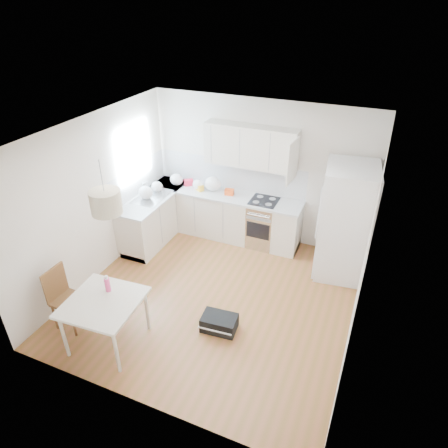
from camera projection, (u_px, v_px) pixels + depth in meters
name	position (u px, v px, depth m)	size (l,w,h in m)	color
floor	(215.00, 296.00, 6.45)	(4.20, 4.20, 0.00)	brown
ceiling	(213.00, 134.00, 5.08)	(4.20, 4.20, 0.00)	white
wall_back	(260.00, 172.00, 7.43)	(4.20, 4.20, 0.00)	beige
wall_left	(96.00, 199.00, 6.47)	(4.20, 4.20, 0.00)	beige
wall_right	(365.00, 258.00, 5.06)	(4.20, 4.20, 0.00)	beige
window_glassblock	(134.00, 153.00, 7.17)	(0.02, 1.00, 1.00)	#BFE0F9
cabinets_back	(224.00, 215.00, 7.86)	(3.00, 0.60, 0.88)	beige
cabinets_left	(156.00, 218.00, 7.78)	(0.60, 1.80, 0.88)	beige
counter_back	(224.00, 195.00, 7.62)	(3.02, 0.64, 0.04)	#B2B4B7
counter_left	(154.00, 197.00, 7.55)	(0.64, 1.82, 0.04)	#B2B4B7
backsplash_back	(230.00, 174.00, 7.70)	(3.00, 0.01, 0.58)	white
backsplash_left	(139.00, 179.00, 7.49)	(0.01, 1.80, 0.58)	white
upper_cabinets	(251.00, 146.00, 7.08)	(1.70, 0.32, 0.75)	beige
range_oven	(263.00, 224.00, 7.59)	(0.50, 0.61, 0.88)	#BABCBF
sink	(152.00, 197.00, 7.50)	(0.50, 0.80, 0.16)	#BABCBF
refrigerator	(346.00, 222.00, 6.59)	(0.92, 0.97, 1.94)	white
dining_table	(104.00, 306.00, 5.30)	(1.01, 1.01, 0.75)	beige
dining_chair	(69.00, 299.00, 5.68)	(0.40, 0.40, 0.96)	#4D2B17
drink_bottle	(107.00, 283.00, 5.37)	(0.07, 0.07, 0.25)	#EF4287
gym_bag	(219.00, 323.00, 5.78)	(0.50, 0.33, 0.23)	black
pendant_lamp	(106.00, 202.00, 4.58)	(0.36, 0.36, 0.28)	beige
grocery_bag_a	(176.00, 179.00, 7.89)	(0.26, 0.22, 0.23)	white
grocery_bag_b	(198.00, 185.00, 7.73)	(0.22, 0.18, 0.19)	white
grocery_bag_c	(213.00, 184.00, 7.66)	(0.31, 0.27, 0.28)	white
grocery_bag_d	(157.00, 187.00, 7.64)	(0.23, 0.19, 0.20)	white
grocery_bag_e	(146.00, 193.00, 7.36)	(0.28, 0.24, 0.25)	white
snack_orange	(229.00, 192.00, 7.54)	(0.17, 0.10, 0.12)	#DB4513
snack_yellow	(200.00, 187.00, 7.71)	(0.17, 0.10, 0.11)	yellow
snack_red	(189.00, 183.00, 7.90)	(0.17, 0.11, 0.12)	#B8172F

